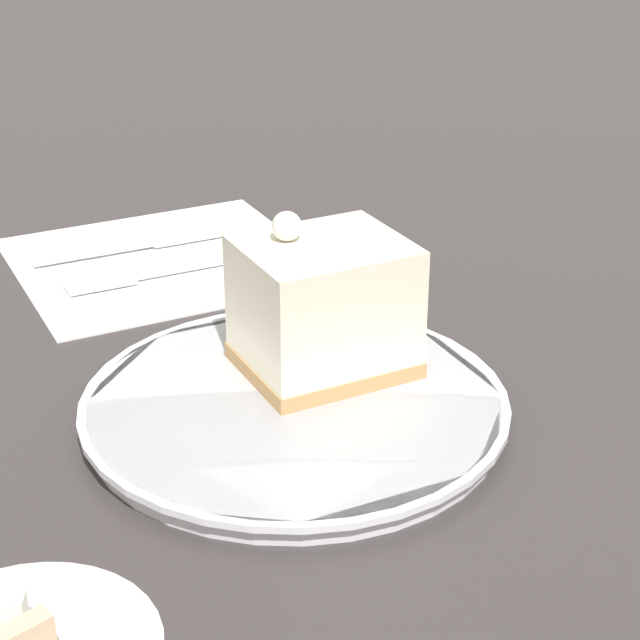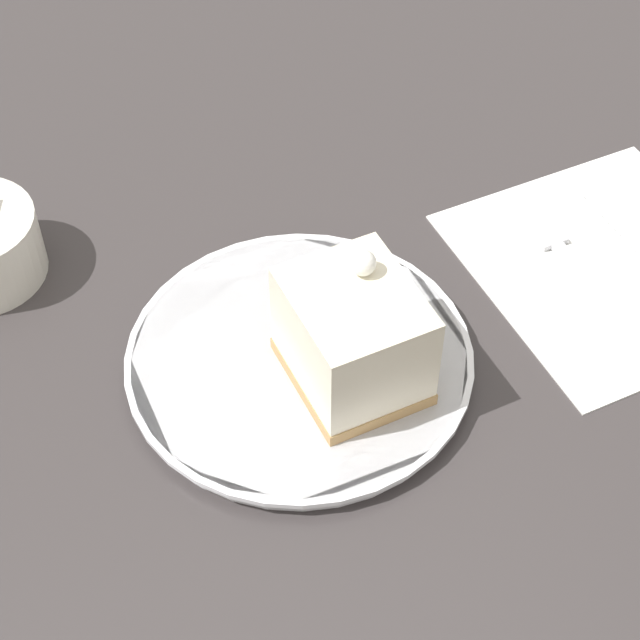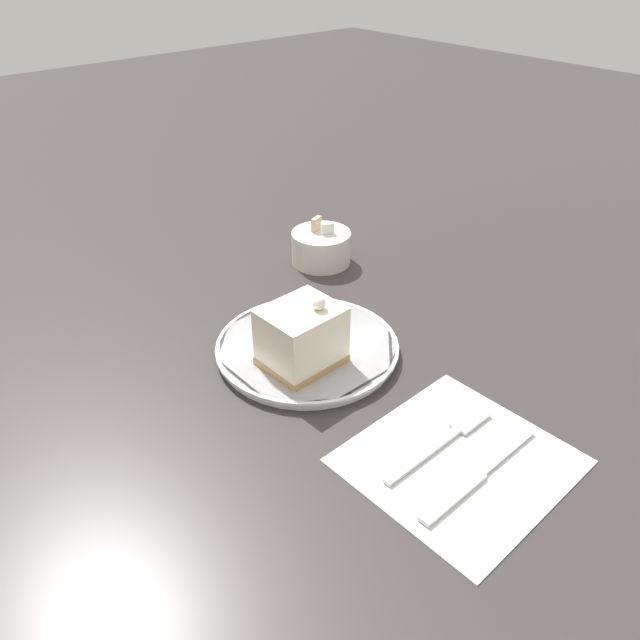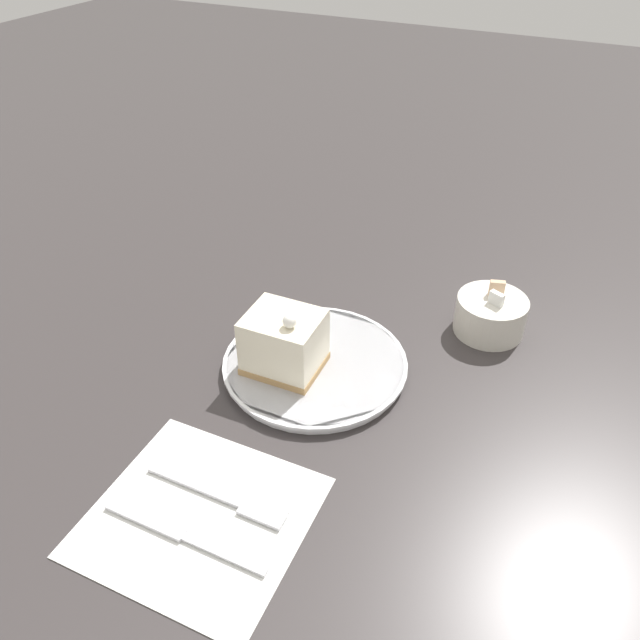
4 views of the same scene
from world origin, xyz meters
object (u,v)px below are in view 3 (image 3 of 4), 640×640
plate (307,348)px  cake_slice (302,336)px  knife (471,482)px  fork (447,437)px  sugar_bowl (321,247)px

plate → cake_slice: size_ratio=2.52×
cake_slice → knife: (0.25, 0.01, -0.05)m
plate → fork: bearing=2.2°
cake_slice → knife: bearing=-0.0°
cake_slice → fork: size_ratio=0.58×
sugar_bowl → fork: bearing=-23.3°
plate → cake_slice: cake_slice is taller
knife → sugar_bowl: 0.50m
fork → sugar_bowl: (-0.40, 0.17, 0.02)m
knife → sugar_bowl: sugar_bowl is taller
knife → sugar_bowl: bearing=155.2°
fork → sugar_bowl: bearing=156.0°
fork → sugar_bowl: size_ratio=1.70×
sugar_bowl → cake_slice: bearing=-46.1°
cake_slice → fork: cake_slice is taller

